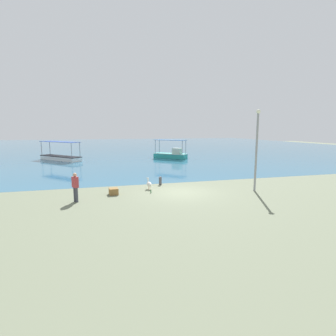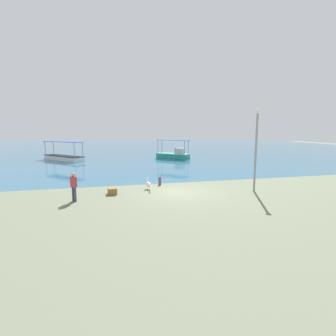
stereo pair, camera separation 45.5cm
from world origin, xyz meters
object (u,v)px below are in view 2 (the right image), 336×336
lamp_post (256,146)px  cargo_crate (112,191)px  pelican (148,184)px  glass_bottle (150,191)px  fishing_boat_center (64,156)px  mooring_bollard (160,180)px  fisherman_standing (74,186)px  fishing_boat_near_left (174,154)px

lamp_post → cargo_crate: (-9.29, 1.47, -2.86)m
pelican → glass_bottle: pelican is taller
lamp_post → glass_bottle: lamp_post is taller
pelican → fishing_boat_center: bearing=112.5°
mooring_bollard → cargo_crate: mooring_bollard is taller
lamp_post → cargo_crate: size_ratio=8.96×
pelican → fisherman_standing: 5.12m
fisherman_standing → pelican: bearing=23.7°
pelican → cargo_crate: pelican is taller
lamp_post → mooring_bollard: lamp_post is taller
lamp_post → glass_bottle: 7.61m
fisherman_standing → cargo_crate: size_ratio=2.79×
lamp_post → mooring_bollard: 7.25m
pelican → lamp_post: size_ratio=0.15×
mooring_bollard → glass_bottle: mooring_bollard is taller
glass_bottle → fisherman_standing: bearing=-168.5°
pelican → mooring_bollard: 1.61m
fishing_boat_center → cargo_crate: bearing=-74.5°
lamp_post → fisherman_standing: bearing=178.6°
fishing_boat_near_left → pelican: size_ratio=5.62×
pelican → cargo_crate: (-2.48, -0.86, -0.17)m
fisherman_standing → mooring_bollard: bearing=29.3°
pelican → mooring_bollard: bearing=47.6°
fishing_boat_center → pelican: (8.19, -19.77, -0.11)m
fishing_boat_near_left → cargo_crate: size_ratio=7.44×
lamp_post → mooring_bollard: size_ratio=8.48×
glass_bottle → pelican: bearing=85.0°
fisherman_standing → lamp_post: bearing=-1.4°
fishing_boat_center → fisherman_standing: 22.10m
cargo_crate → pelican: bearing=19.1°
fisherman_standing → cargo_crate: fisherman_standing is taller
fisherman_standing → cargo_crate: 2.59m
fishing_boat_center → pelican: fishing_boat_center is taller
pelican → cargo_crate: bearing=-160.9°
cargo_crate → glass_bottle: cargo_crate is taller
cargo_crate → mooring_bollard: bearing=29.9°
fishing_boat_center → pelican: bearing=-67.5°
pelican → glass_bottle: size_ratio=2.96×
fishing_boat_near_left → lamp_post: bearing=-89.7°
fishing_boat_center → lamp_post: bearing=-55.8°
fishing_boat_near_left → mooring_bollard: fishing_boat_near_left is taller
lamp_post → fisherman_standing: (-11.48, 0.28, -2.16)m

